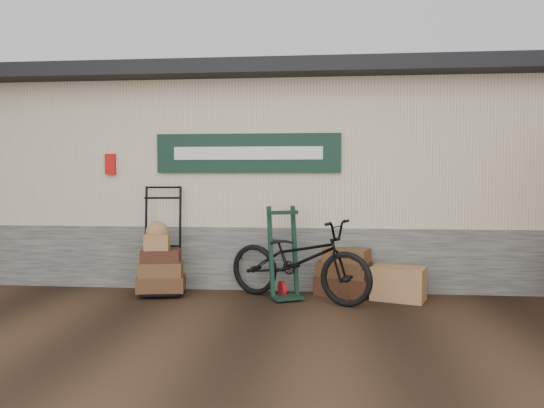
# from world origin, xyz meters

# --- Properties ---
(ground) EXTENTS (80.00, 80.00, 0.00)m
(ground) POSITION_xyz_m (0.00, 0.00, 0.00)
(ground) COLOR black
(ground) RESTS_ON ground
(station_building) EXTENTS (14.40, 4.10, 3.20)m
(station_building) POSITION_xyz_m (-0.01, 2.74, 1.61)
(station_building) COLOR #4C4C47
(station_building) RESTS_ON ground
(porter_trolley) EXTENTS (0.85, 0.69, 1.52)m
(porter_trolley) POSITION_xyz_m (-1.46, 0.68, 0.76)
(porter_trolley) COLOR black
(porter_trolley) RESTS_ON ground
(green_barrow) EXTENTS (0.56, 0.53, 1.22)m
(green_barrow) POSITION_xyz_m (0.24, 0.53, 0.61)
(green_barrow) COLOR black
(green_barrow) RESTS_ON ground
(suitcase_stack) EXTENTS (0.85, 0.69, 0.65)m
(suitcase_stack) POSITION_xyz_m (1.05, 0.84, 0.33)
(suitcase_stack) COLOR #311E0F
(suitcase_stack) RESTS_ON ground
(wicker_hamper) EXTENTS (0.78, 0.64, 0.44)m
(wicker_hamper) POSITION_xyz_m (1.75, 0.61, 0.22)
(wicker_hamper) COLOR brown
(wicker_hamper) RESTS_ON ground
(bicycle) EXTENTS (1.50, 2.16, 1.19)m
(bicycle) POSITION_xyz_m (0.44, 0.46, 0.60)
(bicycle) COLOR black
(bicycle) RESTS_ON ground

